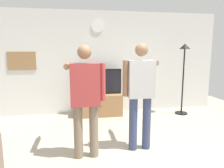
# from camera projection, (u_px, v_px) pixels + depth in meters

# --- Properties ---
(back_wall) EXTENTS (6.40, 0.10, 2.70)m
(back_wall) POSITION_uv_depth(u_px,v_px,m) (103.00, 63.00, 5.55)
(back_wall) COLOR silver
(back_wall) RESTS_ON ground_plane
(tv_stand) EXTENTS (1.15, 0.52, 0.55)m
(tv_stand) POSITION_uv_depth(u_px,v_px,m) (99.00, 105.00, 5.36)
(tv_stand) COLOR #997047
(tv_stand) RESTS_ON ground_plane
(television) EXTENTS (1.16, 0.07, 0.65)m
(television) POSITION_uv_depth(u_px,v_px,m) (99.00, 82.00, 5.31)
(television) COLOR black
(television) RESTS_ON tv_stand
(wall_clock) EXTENTS (0.32, 0.03, 0.32)m
(wall_clock) POSITION_uv_depth(u_px,v_px,m) (97.00, 26.00, 5.31)
(wall_clock) COLOR white
(framed_picture) EXTENTS (0.68, 0.04, 0.46)m
(framed_picture) POSITION_uv_depth(u_px,v_px,m) (22.00, 61.00, 5.14)
(framed_picture) COLOR #997047
(floor_lamp) EXTENTS (0.32, 0.32, 1.85)m
(floor_lamp) POSITION_uv_depth(u_px,v_px,m) (184.00, 64.00, 5.31)
(floor_lamp) COLOR black
(floor_lamp) RESTS_ON ground_plane
(person_standing_nearer_lamp) EXTENTS (0.62, 0.78, 1.76)m
(person_standing_nearer_lamp) POSITION_uv_depth(u_px,v_px,m) (85.00, 95.00, 3.14)
(person_standing_nearer_lamp) COLOR #7A6B56
(person_standing_nearer_lamp) RESTS_ON ground_plane
(person_standing_nearer_couch) EXTENTS (0.61, 0.78, 1.79)m
(person_standing_nearer_couch) POSITION_uv_depth(u_px,v_px,m) (140.00, 90.00, 3.41)
(person_standing_nearer_couch) COLOR #384266
(person_standing_nearer_couch) RESTS_ON ground_plane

